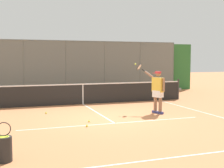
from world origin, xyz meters
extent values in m
plane|color=#C67A4C|center=(0.00, 0.00, 0.00)|extent=(60.00, 60.00, 0.00)
cube|color=white|center=(0.00, 4.53, 0.00)|extent=(7.94, 0.05, 0.01)
cube|color=white|center=(0.00, 0.91, 0.00)|extent=(6.20, 0.05, 0.01)
cube|color=white|center=(-3.97, 0.50, 0.00)|extent=(0.05, 8.06, 0.01)
cube|color=white|center=(0.00, -1.31, 0.00)|extent=(0.05, 4.43, 0.01)
cylinder|color=slate|center=(-7.28, -7.75, 1.60)|extent=(0.07, 0.07, 3.20)
cylinder|color=slate|center=(-4.85, -7.75, 1.60)|extent=(0.07, 0.07, 3.20)
cylinder|color=slate|center=(-2.43, -7.75, 1.60)|extent=(0.07, 0.07, 3.20)
cylinder|color=slate|center=(0.00, -7.75, 1.60)|extent=(0.07, 0.07, 3.20)
cylinder|color=slate|center=(2.43, -7.75, 1.60)|extent=(0.07, 0.07, 3.20)
cylinder|color=slate|center=(0.00, -7.75, 3.16)|extent=(14.55, 0.05, 0.05)
cube|color=slate|center=(0.00, -7.75, 1.60)|extent=(14.55, 0.02, 3.20)
cube|color=#2D6B33|center=(0.00, -8.40, 1.55)|extent=(17.55, 0.90, 3.11)
cube|color=#ADADA8|center=(0.00, -7.57, 0.07)|extent=(15.55, 0.18, 0.15)
cylinder|color=#2D2D2D|center=(-5.09, -3.53, 0.54)|extent=(0.09, 0.09, 1.07)
cube|color=black|center=(0.00, -3.53, 0.46)|extent=(10.10, 0.02, 0.91)
cube|color=white|center=(0.00, -3.53, 0.94)|extent=(10.10, 0.04, 0.05)
cube|color=white|center=(0.00, -3.53, 0.46)|extent=(0.05, 0.04, 0.91)
cube|color=navy|center=(-2.21, -0.10, 0.04)|extent=(0.19, 0.28, 0.09)
cylinder|color=#8C664C|center=(-2.21, -0.10, 0.47)|extent=(0.13, 0.13, 0.76)
cube|color=navy|center=(-2.12, -0.35, 0.04)|extent=(0.19, 0.28, 0.09)
cylinder|color=#8C664C|center=(-2.12, -0.35, 0.47)|extent=(0.13, 0.13, 0.76)
cube|color=white|center=(-2.17, -0.23, 0.77)|extent=(0.34, 0.45, 0.26)
cube|color=gold|center=(-2.17, -0.23, 1.12)|extent=(0.36, 0.51, 0.55)
cylinder|color=#8C664C|center=(-2.27, 0.05, 1.14)|extent=(0.08, 0.08, 0.50)
cylinder|color=#8C664C|center=(-1.97, -0.62, 1.50)|extent=(0.30, 0.35, 0.28)
sphere|color=#8C664C|center=(-2.17, -0.23, 1.54)|extent=(0.21, 0.21, 0.21)
cylinder|color=red|center=(-2.17, -0.23, 1.59)|extent=(0.31, 0.31, 0.08)
cube|color=red|center=(-2.13, -0.33, 1.56)|extent=(0.23, 0.24, 0.02)
cylinder|color=black|center=(-1.82, -0.81, 1.66)|extent=(0.13, 0.15, 0.13)
torus|color=black|center=(-1.71, -0.96, 1.78)|extent=(0.34, 0.32, 0.26)
cylinder|color=silver|center=(-1.71, -0.96, 1.78)|extent=(0.28, 0.26, 0.21)
sphere|color=#C1D138|center=(-1.60, -1.10, 1.90)|extent=(0.07, 0.07, 0.07)
sphere|color=#D6E042|center=(0.75, 0.45, 0.03)|extent=(0.07, 0.07, 0.07)
sphere|color=#D6E042|center=(1.00, 1.12, 0.03)|extent=(0.07, 0.07, 0.07)
sphere|color=#D6E042|center=(1.93, -1.56, 0.03)|extent=(0.07, 0.07, 0.07)
cylinder|color=black|center=(3.38, 3.62, 0.26)|extent=(0.32, 0.32, 0.52)
torus|color=black|center=(3.38, 3.62, 0.68)|extent=(0.29, 0.02, 0.29)
ellipsoid|color=#CCDB33|center=(3.38, 3.62, 0.49)|extent=(0.27, 0.27, 0.10)
camera|label=1|loc=(3.26, 10.01, 2.11)|focal=48.06mm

